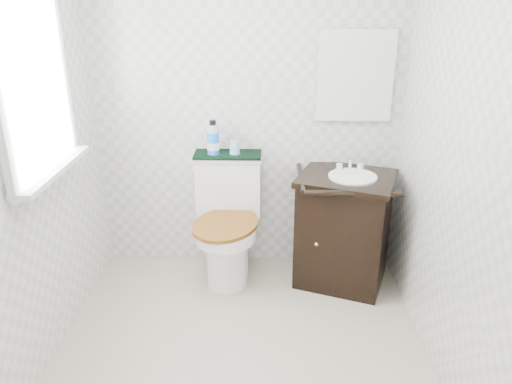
{
  "coord_description": "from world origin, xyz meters",
  "views": [
    {
      "loc": [
        0.15,
        -2.31,
        1.99
      ],
      "look_at": [
        0.07,
        0.75,
        0.76
      ],
      "focal_mm": 35.0,
      "sensor_mm": 36.0,
      "label": 1
    }
  ],
  "objects_px": {
    "toilet": "(228,227)",
    "trash_bin": "(308,266)",
    "cup": "(235,147)",
    "vanity": "(344,227)",
    "mouthwash_bottle": "(213,139)"
  },
  "relations": [
    {
      "from": "mouthwash_bottle",
      "to": "cup",
      "type": "height_order",
      "value": "mouthwash_bottle"
    },
    {
      "from": "trash_bin",
      "to": "mouthwash_bottle",
      "type": "relative_size",
      "value": 1.07
    },
    {
      "from": "vanity",
      "to": "trash_bin",
      "type": "height_order",
      "value": "vanity"
    },
    {
      "from": "vanity",
      "to": "cup",
      "type": "height_order",
      "value": "cup"
    },
    {
      "from": "vanity",
      "to": "cup",
      "type": "distance_m",
      "value": 0.96
    },
    {
      "from": "mouthwash_bottle",
      "to": "cup",
      "type": "relative_size",
      "value": 2.61
    },
    {
      "from": "mouthwash_bottle",
      "to": "toilet",
      "type": "bearing_deg",
      "value": -48.8
    },
    {
      "from": "mouthwash_bottle",
      "to": "trash_bin",
      "type": "bearing_deg",
      "value": -17.6
    },
    {
      "from": "vanity",
      "to": "cup",
      "type": "xyz_separation_m",
      "value": [
        -0.78,
        0.18,
        0.53
      ]
    },
    {
      "from": "toilet",
      "to": "cup",
      "type": "height_order",
      "value": "cup"
    },
    {
      "from": "trash_bin",
      "to": "mouthwash_bottle",
      "type": "distance_m",
      "value": 1.15
    },
    {
      "from": "toilet",
      "to": "cup",
      "type": "distance_m",
      "value": 0.59
    },
    {
      "from": "cup",
      "to": "vanity",
      "type": "bearing_deg",
      "value": -12.83
    },
    {
      "from": "toilet",
      "to": "trash_bin",
      "type": "height_order",
      "value": "toilet"
    },
    {
      "from": "toilet",
      "to": "vanity",
      "type": "relative_size",
      "value": 0.98
    }
  ]
}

